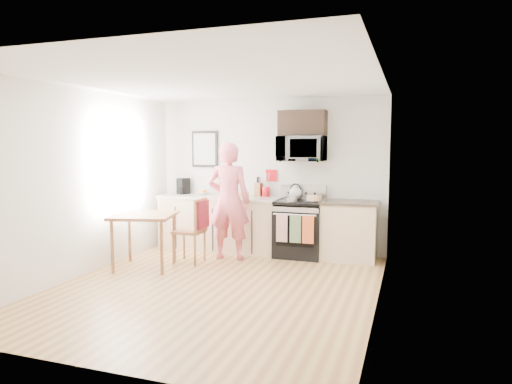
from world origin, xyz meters
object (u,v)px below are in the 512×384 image
(dining_table, at_px, (144,220))
(range, at_px, (300,230))
(person, at_px, (229,201))
(cake, at_px, (314,199))
(chair, at_px, (197,222))
(microwave, at_px, (302,149))

(dining_table, bearing_deg, range, 35.65)
(person, relative_size, cake, 6.65)
(person, xyz_separation_m, chair, (-0.35, -0.42, -0.29))
(range, bearing_deg, person, -153.04)
(microwave, relative_size, person, 0.41)
(person, bearing_deg, cake, -170.12)
(range, xyz_separation_m, person, (-1.03, -0.53, 0.50))
(microwave, xyz_separation_m, chair, (-1.38, -1.05, -1.11))
(cake, bearing_deg, chair, -152.46)
(dining_table, height_order, cake, cake)
(range, distance_m, microwave, 1.33)
(microwave, height_order, person, microwave)
(person, distance_m, chair, 0.61)
(person, xyz_separation_m, dining_table, (-0.97, -0.91, -0.22))
(range, xyz_separation_m, chair, (-1.38, -0.94, 0.21))
(range, xyz_separation_m, microwave, (-0.00, 0.10, 1.32))
(range, distance_m, cake, 0.60)
(chair, bearing_deg, microwave, 35.60)
(person, relative_size, dining_table, 2.05)
(range, bearing_deg, cake, -19.13)
(microwave, xyz_separation_m, dining_table, (-2.01, -1.54, -1.05))
(chair, distance_m, cake, 1.87)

